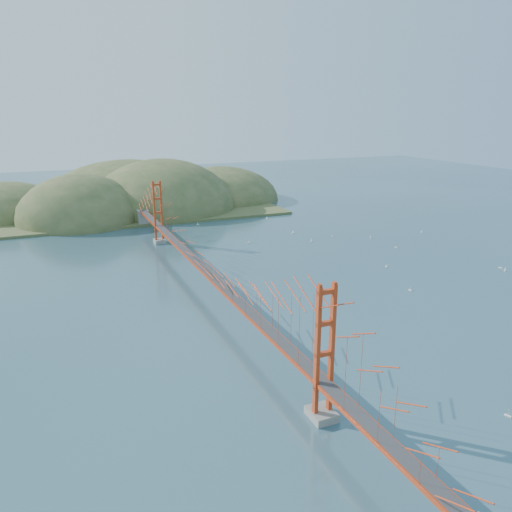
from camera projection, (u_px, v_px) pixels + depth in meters
name	position (u px, v px, depth m)	size (l,w,h in m)	color
ground	(209.00, 296.00, 67.23)	(320.00, 320.00, 0.00)	#2D4C5B
bridge	(207.00, 246.00, 65.40)	(2.20, 94.40, 12.00)	gray
far_headlands	(135.00, 206.00, 128.51)	(84.00, 58.00, 25.00)	olive
sailboat_6	(508.00, 415.00, 40.88)	(0.59, 0.60, 0.67)	white
sailboat_15	(267.00, 218.00, 114.56)	(0.49, 0.53, 0.59)	white
sailboat_13	(505.00, 270.00, 77.43)	(0.67, 0.67, 0.71)	white
sailboat_0	(410.00, 289.00, 69.23)	(0.46, 0.54, 0.62)	white
sailboat_9	(422.00, 232.00, 101.66)	(0.53, 0.54, 0.61)	white
sailboat_7	(293.00, 233.00, 100.79)	(0.62, 0.50, 0.73)	white
sailboat_5	(501.00, 267.00, 78.86)	(0.65, 0.66, 0.74)	white
sailboat_14	(386.00, 266.00, 79.35)	(0.68, 0.68, 0.74)	white
sailboat_4	(332.00, 236.00, 98.21)	(0.53, 0.53, 0.55)	white
sailboat_16	(249.00, 242.00, 93.67)	(0.71, 0.71, 0.75)	white
sailboat_12	(198.00, 224.00, 108.37)	(0.59, 0.50, 0.67)	white
sailboat_8	(311.00, 241.00, 94.51)	(0.71, 0.71, 0.74)	white
sailboat_11	(396.00, 247.00, 90.44)	(0.66, 0.66, 0.72)	white
sailboat_17	(370.00, 238.00, 97.04)	(0.51, 0.47, 0.58)	white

